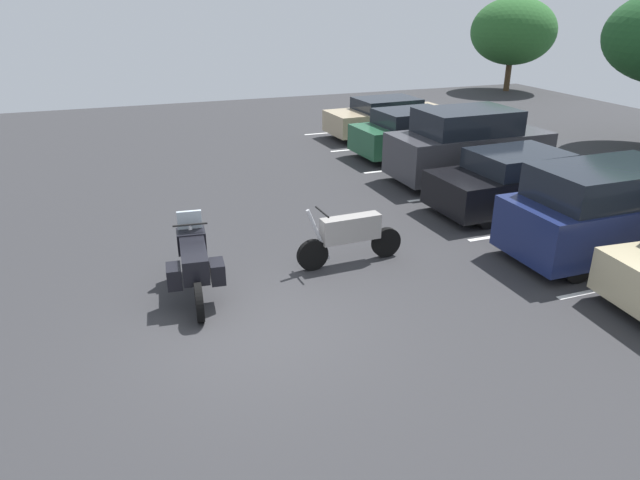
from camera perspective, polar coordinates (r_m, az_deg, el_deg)
name	(u,v)px	position (r m, az deg, el deg)	size (l,w,h in m)	color
ground	(259,331)	(9.46, -6.08, -8.93)	(44.00, 44.00, 0.10)	#2D2D30
motorcycle_touring	(194,261)	(10.34, -12.36, -2.06)	(2.34, 0.99, 1.37)	black
motorcycle_second	(350,235)	(11.33, 2.97, 0.47)	(0.62, 2.24, 1.26)	black
parking_stripes	(611,248)	(13.70, 26.84, -0.72)	(25.20, 5.20, 0.01)	silver
car_tan	(388,117)	(22.42, 6.74, 11.99)	(2.08, 4.75, 1.43)	tan
car_green	(419,133)	(19.66, 9.75, 10.41)	(2.09, 4.56, 1.54)	#235638
car_charcoal	(468,146)	(17.16, 14.45, 9.01)	(2.00, 4.57, 2.05)	#38383D
car_black	(521,181)	(15.15, 19.27, 5.53)	(2.02, 4.73, 1.49)	black
car_navy	(610,212)	(12.98, 26.81, 2.54)	(1.84, 4.41, 1.90)	navy
tree_rear	(513,31)	(34.97, 18.60, 19.01)	(4.56, 4.56, 4.95)	#4C3823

